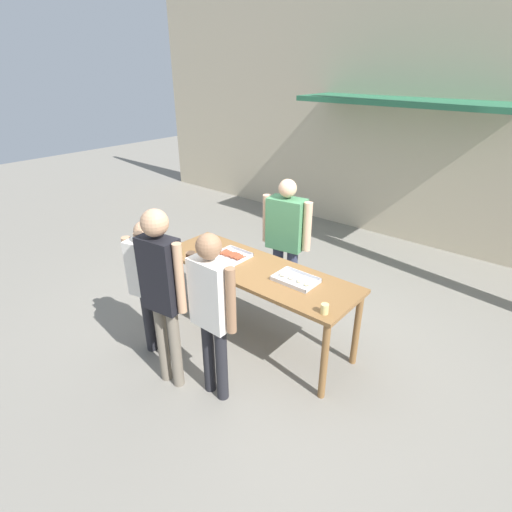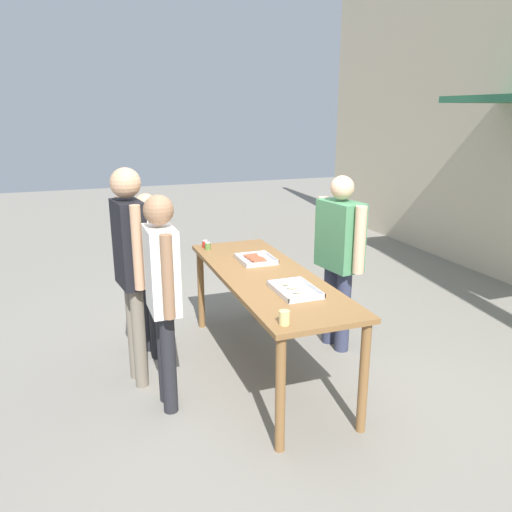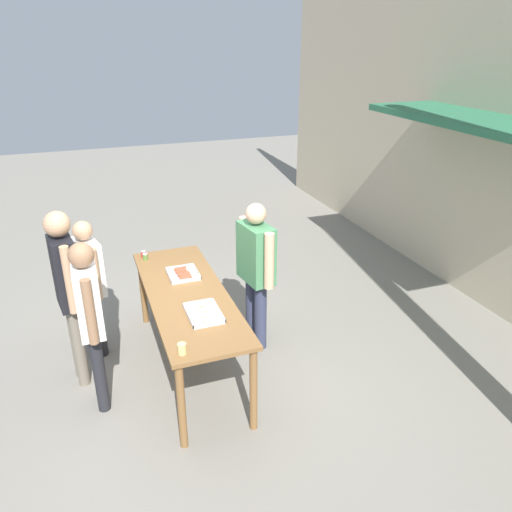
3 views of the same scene
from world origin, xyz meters
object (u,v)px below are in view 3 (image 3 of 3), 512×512
object	(u,v)px
food_tray_sausages	(183,274)
person_customer_waiting_in_line	(67,282)
beer_cup	(182,349)
food_tray_buns	(204,313)
person_customer_with_cup	(90,312)
condiment_jar_mustard	(144,254)
person_customer_holding_hotdog	(89,278)
condiment_jar_ketchup	(145,257)
person_server_behind_table	(256,264)

from	to	relation	value
food_tray_sausages	person_customer_waiting_in_line	size ratio (longest dim) A/B	0.20
beer_cup	person_customer_waiting_in_line	xyz separation A→B (m)	(-1.20, -0.84, 0.18)
food_tray_sausages	food_tray_buns	distance (m)	0.88
food_tray_sausages	person_customer_with_cup	size ratio (longest dim) A/B	0.22
food_tray_buns	condiment_jar_mustard	size ratio (longest dim) A/B	5.78
food_tray_buns	person_customer_holding_hotdog	world-z (taller)	person_customer_holding_hotdog
food_tray_sausages	person_customer_with_cup	bearing A→B (deg)	-55.50
condiment_jar_mustard	person_customer_with_cup	world-z (taller)	person_customer_with_cup
person_customer_with_cup	food_tray_sausages	bearing A→B (deg)	-56.13
food_tray_sausages	person_customer_holding_hotdog	distance (m)	0.99
condiment_jar_mustard	beer_cup	distance (m)	2.06
condiment_jar_ketchup	person_customer_holding_hotdog	distance (m)	0.70
person_server_behind_table	person_customer_waiting_in_line	world-z (taller)	person_customer_waiting_in_line
condiment_jar_ketchup	person_customer_waiting_in_line	world-z (taller)	person_customer_waiting_in_line
food_tray_buns	person_customer_waiting_in_line	size ratio (longest dim) A/B	0.24
food_tray_buns	person_customer_with_cup	distance (m)	1.01
food_tray_buns	person_customer_holding_hotdog	size ratio (longest dim) A/B	0.28
condiment_jar_mustard	condiment_jar_ketchup	world-z (taller)	same
food_tray_buns	person_customer_waiting_in_line	bearing A→B (deg)	-119.55
person_customer_waiting_in_line	person_customer_holding_hotdog	bearing A→B (deg)	-31.61
condiment_jar_mustard	beer_cup	xyz separation A→B (m)	(2.06, 0.01, 0.01)
person_customer_waiting_in_line	person_customer_with_cup	bearing A→B (deg)	-168.14
beer_cup	person_customer_holding_hotdog	bearing A→B (deg)	-159.31
condiment_jar_mustard	person_customer_holding_hotdog	world-z (taller)	person_customer_holding_hotdog
food_tray_buns	condiment_jar_ketchup	size ratio (longest dim) A/B	5.78
person_customer_with_cup	person_customer_waiting_in_line	xyz separation A→B (m)	(-0.46, -0.17, 0.11)
food_tray_buns	person_server_behind_table	bearing A→B (deg)	131.57
food_tray_sausages	condiment_jar_mustard	xyz separation A→B (m)	(-0.64, -0.33, 0.02)
condiment_jar_mustard	person_customer_with_cup	size ratio (longest dim) A/B	0.05
food_tray_buns	beer_cup	size ratio (longest dim) A/B	4.59
person_server_behind_table	food_tray_buns	bearing A→B (deg)	-57.27
food_tray_buns	person_customer_with_cup	bearing A→B (deg)	-101.40
condiment_jar_ketchup	food_tray_buns	bearing A→B (deg)	12.65
food_tray_sausages	beer_cup	bearing A→B (deg)	-12.66
food_tray_sausages	person_customer_with_cup	world-z (taller)	person_customer_with_cup
condiment_jar_mustard	condiment_jar_ketchup	bearing A→B (deg)	3.02
condiment_jar_ketchup	person_customer_with_cup	size ratio (longest dim) A/B	0.05
food_tray_buns	person_customer_with_cup	xyz separation A→B (m)	(-0.20, -0.99, 0.10)
condiment_jar_mustard	person_server_behind_table	distance (m)	1.38
food_tray_buns	person_customer_waiting_in_line	world-z (taller)	person_customer_waiting_in_line
condiment_jar_mustard	person_customer_waiting_in_line	bearing A→B (deg)	-44.16
food_tray_sausages	person_customer_waiting_in_line	world-z (taller)	person_customer_waiting_in_line
person_server_behind_table	beer_cup	bearing A→B (deg)	-50.47
condiment_jar_ketchup	beer_cup	xyz separation A→B (m)	(1.98, 0.00, 0.01)
food_tray_buns	person_server_behind_table	world-z (taller)	person_server_behind_table
condiment_jar_ketchup	beer_cup	world-z (taller)	beer_cup
person_customer_holding_hotdog	condiment_jar_mustard	bearing A→B (deg)	-72.14
person_server_behind_table	person_customer_waiting_in_line	distance (m)	1.93
person_customer_holding_hotdog	person_customer_with_cup	world-z (taller)	person_customer_with_cup
condiment_jar_ketchup	person_customer_holding_hotdog	xyz separation A→B (m)	(0.29, -0.64, -0.03)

